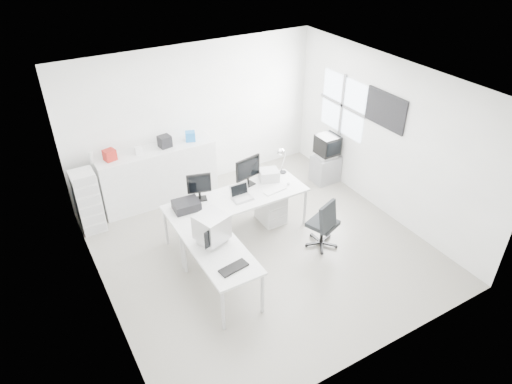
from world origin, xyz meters
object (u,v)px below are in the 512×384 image
lcd_monitor_small (199,187)px  laser_printer (269,175)px  drawer_pedestal (271,206)px  filing_cabinet (88,201)px  office_chair (323,221)px  sideboard (158,175)px  lcd_monitor_large (248,172)px  main_desk (237,216)px  side_desk (221,272)px  crt_tv (327,147)px  crt_monitor (212,229)px  inkjet_printer (186,205)px  laptop (242,194)px  tv_cabinet (325,169)px

lcd_monitor_small → laser_printer: size_ratio=1.49×
drawer_pedestal → filing_cabinet: 3.15m
office_chair → sideboard: size_ratio=0.44×
lcd_monitor_small → lcd_monitor_large: 0.90m
main_desk → side_desk: same height
drawer_pedestal → crt_tv: size_ratio=1.20×
main_desk → filing_cabinet: bearing=146.0°
crt_monitor → filing_cabinet: size_ratio=0.44×
drawer_pedestal → inkjet_printer: bearing=178.2°
drawer_pedestal → lcd_monitor_small: size_ratio=1.22×
lcd_monitor_small → laptop: (0.60, -0.35, -0.15)m
crt_tv → laser_printer: bearing=-164.6°
crt_tv → sideboard: sideboard is taller
lcd_monitor_large → filing_cabinet: 2.78m
drawer_pedestal → laser_printer: size_ratio=1.82×
main_desk → crt_tv: size_ratio=4.80×
sideboard → laptop: bearing=-65.2°
side_desk → crt_tv: bearing=28.7°
drawer_pedestal → laser_printer: bearing=73.6°
lcd_monitor_large → crt_monitor: lcd_monitor_large is taller
sideboard → filing_cabinet: bearing=-169.3°
lcd_monitor_small → laser_printer: (1.30, -0.03, -0.15)m
drawer_pedestal → crt_tv: bearing=20.2°
side_desk → crt_monitor: crt_monitor is taller
lcd_monitor_small → tv_cabinet: 3.04m
drawer_pedestal → crt_monitor: 1.92m
crt_monitor → sideboard: (0.08, 2.54, -0.45)m
office_chair → drawer_pedestal: bearing=89.1°
tv_cabinet → sideboard: sideboard is taller
laser_printer → side_desk: bearing=-122.8°
side_desk → office_chair: size_ratio=1.46×
crt_monitor → crt_tv: 3.57m
inkjet_printer → crt_tv: 3.28m
laser_printer → inkjet_printer: bearing=-158.1°
crt_monitor → office_chair: size_ratio=0.50×
inkjet_printer → sideboard: (0.08, 1.59, -0.28)m
side_desk → laptop: laptop is taller
filing_cabinet → drawer_pedestal: bearing=-26.1°
tv_cabinet → sideboard: bearing=162.1°
office_chair → filing_cabinet: filing_cabinet is taller
lcd_monitor_large → tv_cabinet: bearing=0.0°
crt_tv → sideboard: 3.32m
sideboard → main_desk: bearing=-65.4°
side_desk → laser_printer: bearing=39.5°
side_desk → lcd_monitor_small: lcd_monitor_small is taller
main_desk → laser_printer: laser_printer is taller
inkjet_printer → lcd_monitor_small: lcd_monitor_small is taller
laptop → filing_cabinet: bearing=145.2°
drawer_pedestal → crt_tv: (1.68, 0.62, 0.48)m
filing_cabinet → main_desk: bearing=-34.0°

